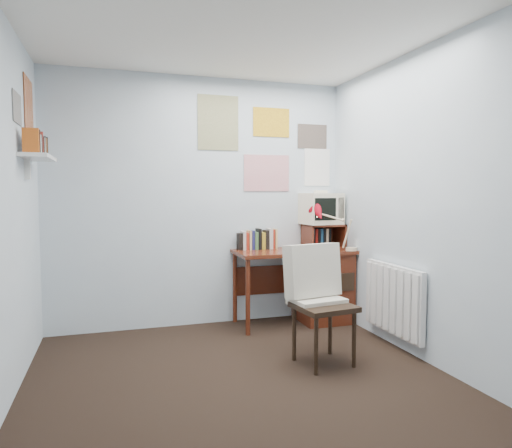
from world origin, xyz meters
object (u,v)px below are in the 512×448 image
at_px(desk_lamp, 352,230).
at_px(tv_riser, 323,236).
at_px(desk, 317,283).
at_px(desk_chair, 324,307).
at_px(crt_tv, 321,207).
at_px(wall_shelf, 38,157).
at_px(radiator, 394,299).

relative_size(desk_lamp, tv_riser, 1.03).
relative_size(desk, desk_lamp, 2.91).
xyz_separation_m(desk_lamp, tv_riser, (-0.15, 0.33, -0.08)).
height_order(desk, desk_lamp, desk_lamp).
relative_size(desk_chair, crt_tv, 2.39).
bearing_deg(desk_chair, tv_riser, 56.87).
xyz_separation_m(desk, wall_shelf, (-2.57, -0.38, 1.21)).
bearing_deg(tv_riser, wall_shelf, -169.68).
bearing_deg(wall_shelf, desk, 8.40).
relative_size(desk, desk_chair, 1.32).
bearing_deg(desk, wall_shelf, -171.60).
bearing_deg(desk_lamp, wall_shelf, -162.93).
relative_size(desk_chair, tv_riser, 2.27).
xyz_separation_m(tv_riser, radiator, (0.17, -1.04, -0.47)).
bearing_deg(crt_tv, tv_riser, -40.43).
distance_m(tv_riser, radiator, 1.15).
bearing_deg(desk_lamp, tv_riser, 128.29).
bearing_deg(crt_tv, desk, -129.51).
height_order(crt_tv, wall_shelf, wall_shelf).
bearing_deg(desk_lamp, radiator, -74.55).
distance_m(desk, crt_tv, 0.80).
distance_m(desk_chair, radiator, 0.78).
bearing_deg(wall_shelf, desk_lamp, 3.22).
bearing_deg(desk_lamp, desk_chair, -115.84).
distance_m(tv_riser, crt_tv, 0.31).
relative_size(desk, tv_riser, 3.00).
distance_m(desk, desk_lamp, 0.66).
relative_size(desk, wall_shelf, 1.94).
relative_size(desk, crt_tv, 3.16).
distance_m(desk_lamp, wall_shelf, 2.92).
distance_m(desk_chair, tv_riser, 1.42).
bearing_deg(tv_riser, crt_tv, 144.24).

